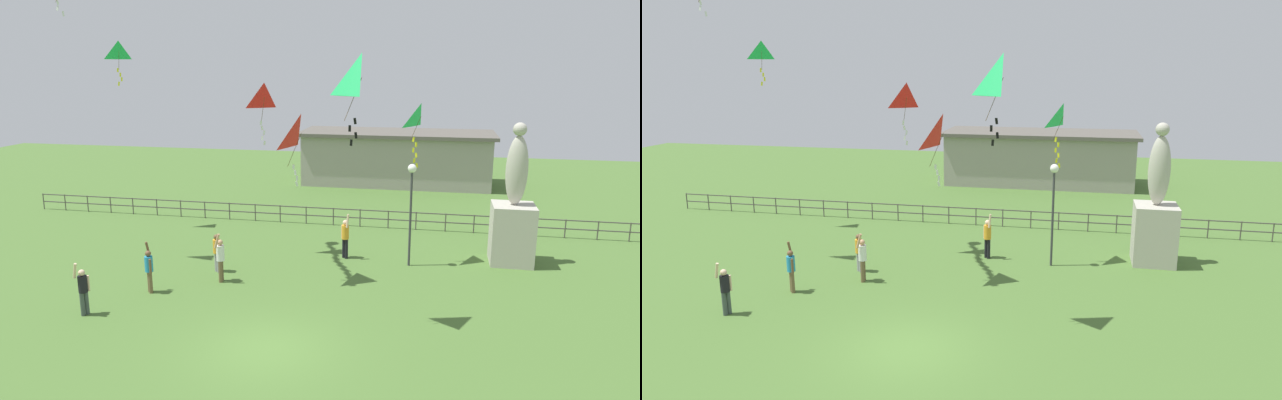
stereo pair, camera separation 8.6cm
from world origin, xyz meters
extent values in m
plane|color=#476B2D|center=(0.00, 0.00, 0.00)|extent=(80.00, 80.00, 0.00)
cube|color=#B2AD9E|center=(8.05, 9.70, 1.28)|extent=(1.77, 1.77, 2.57)
ellipsoid|color=#B2AD9E|center=(8.05, 9.70, 4.04)|extent=(0.90, 0.76, 2.95)
sphere|color=#B2AD9E|center=(8.05, 9.70, 5.77)|extent=(0.56, 0.56, 0.56)
cylinder|color=#38383D|center=(3.77, 8.41, 2.03)|extent=(0.10, 0.10, 4.05)
sphere|color=white|center=(3.77, 8.41, 4.20)|extent=(0.36, 0.36, 0.36)
cylinder|color=black|center=(1.02, 8.77, 0.44)|extent=(0.15, 0.15, 0.88)
cylinder|color=black|center=(0.89, 8.88, 0.44)|extent=(0.15, 0.15, 0.88)
cylinder|color=orange|center=(0.95, 8.82, 1.19)|extent=(0.32, 0.32, 0.62)
sphere|color=beige|center=(0.95, 8.82, 1.63)|extent=(0.24, 0.24, 0.24)
cylinder|color=beige|center=(1.08, 8.64, 1.75)|extent=(0.18, 0.19, 0.60)
cylinder|color=beige|center=(0.79, 8.97, 1.16)|extent=(0.10, 0.10, 0.59)
cylinder|color=#99999E|center=(-4.00, 6.09, 0.41)|extent=(0.14, 0.14, 0.81)
cylinder|color=#99999E|center=(-3.87, 5.99, 0.41)|extent=(0.14, 0.14, 0.81)
cylinder|color=orange|center=(-3.94, 6.04, 1.10)|extent=(0.30, 0.30, 0.57)
sphere|color=brown|center=(-3.94, 6.04, 1.49)|extent=(0.22, 0.22, 0.22)
cylinder|color=brown|center=(-4.09, 6.16, 1.06)|extent=(0.09, 0.09, 0.54)
cylinder|color=brown|center=(-3.78, 5.92, 1.06)|extent=(0.09, 0.09, 0.54)
cylinder|color=#3F4C47|center=(-6.82, 1.05, 0.41)|extent=(0.14, 0.14, 0.83)
cylinder|color=#3F4C47|center=(-6.75, 1.20, 0.41)|extent=(0.14, 0.14, 0.83)
cylinder|color=black|center=(-6.79, 1.13, 1.12)|extent=(0.30, 0.30, 0.58)
sphere|color=beige|center=(-6.79, 1.13, 1.52)|extent=(0.22, 0.22, 0.22)
cylinder|color=beige|center=(-6.92, 0.97, 1.64)|extent=(0.25, 0.19, 0.56)
cylinder|color=beige|center=(-6.70, 1.31, 1.08)|extent=(0.09, 0.09, 0.55)
cylinder|color=brown|center=(-3.37, 4.94, 0.44)|extent=(0.15, 0.15, 0.87)
cylinder|color=brown|center=(-3.38, 5.10, 0.44)|extent=(0.15, 0.15, 0.87)
cylinder|color=white|center=(-3.38, 5.02, 1.18)|extent=(0.32, 0.32, 0.62)
sphere|color=tan|center=(-3.38, 5.02, 1.61)|extent=(0.23, 0.23, 0.23)
cylinder|color=tan|center=(-3.41, 4.80, 1.73)|extent=(0.26, 0.12, 0.59)
cylinder|color=tan|center=(-3.40, 5.23, 1.14)|extent=(0.10, 0.10, 0.58)
cylinder|color=brown|center=(-5.63, 3.49, 0.41)|extent=(0.14, 0.14, 0.83)
cylinder|color=brown|center=(-5.52, 3.37, 0.41)|extent=(0.14, 0.14, 0.83)
cylinder|color=#268CBF|center=(-5.58, 3.43, 1.12)|extent=(0.30, 0.30, 0.59)
sphere|color=brown|center=(-5.58, 3.43, 1.53)|extent=(0.22, 0.22, 0.22)
cylinder|color=brown|center=(-5.68, 3.61, 1.64)|extent=(0.20, 0.19, 0.56)
cylinder|color=brown|center=(-5.44, 3.28, 1.09)|extent=(0.09, 0.09, 0.56)
cube|color=white|center=(-10.37, 6.35, 10.78)|extent=(0.12, 0.04, 0.21)
cube|color=white|center=(-10.39, 6.34, 10.56)|extent=(0.12, 0.03, 0.21)
cube|color=white|center=(-10.21, 6.43, 10.34)|extent=(0.12, 0.01, 0.21)
pyramid|color=red|center=(-0.20, 5.54, 5.89)|extent=(0.89, 1.30, 1.31)
cylinder|color=#4C381E|center=(-0.49, 5.61, 5.24)|extent=(0.60, 0.17, 1.31)
cube|color=white|center=(-0.53, 5.59, 4.59)|extent=(0.09, 0.04, 0.20)
cube|color=white|center=(-0.47, 5.62, 4.37)|extent=(0.10, 0.02, 0.21)
cube|color=white|center=(-0.42, 5.65, 4.15)|extent=(0.08, 0.03, 0.20)
cube|color=white|center=(-0.43, 5.65, 3.93)|extent=(0.12, 0.04, 0.21)
pyramid|color=red|center=(-2.50, 8.47, 7.02)|extent=(1.12, 1.01, 1.10)
cylinder|color=#4C381E|center=(-2.65, 8.69, 6.47)|extent=(0.33, 0.47, 1.10)
cube|color=white|center=(-2.74, 8.65, 5.92)|extent=(0.12, 0.04, 0.21)
cube|color=white|center=(-2.70, 8.67, 5.70)|extent=(0.12, 0.04, 0.21)
cube|color=white|center=(-2.62, 8.71, 5.48)|extent=(0.12, 0.04, 0.21)
cube|color=white|center=(-2.70, 8.67, 5.26)|extent=(0.10, 0.02, 0.21)
cube|color=white|center=(-2.62, 8.71, 5.04)|extent=(0.10, 0.03, 0.21)
pyramid|color=#1EB759|center=(4.04, 8.78, 6.31)|extent=(0.88, 1.24, 0.98)
cylinder|color=#4C381E|center=(3.85, 8.87, 5.82)|extent=(0.40, 0.20, 0.98)
cube|color=yellow|center=(3.76, 8.83, 5.34)|extent=(0.11, 0.04, 0.21)
cube|color=yellow|center=(3.88, 8.88, 5.12)|extent=(0.09, 0.04, 0.20)
cube|color=yellow|center=(3.77, 8.83, 4.90)|extent=(0.09, 0.01, 0.20)
cube|color=yellow|center=(3.89, 8.89, 4.68)|extent=(0.10, 0.03, 0.21)
cube|color=yellow|center=(3.82, 8.86, 4.46)|extent=(0.10, 0.05, 0.20)
cube|color=yellow|center=(3.94, 8.91, 4.24)|extent=(0.10, 0.03, 0.20)
pyramid|color=#1EB759|center=(2.39, 2.68, 7.96)|extent=(1.15, 1.12, 1.28)
cylinder|color=#4C381E|center=(2.18, 2.37, 7.33)|extent=(0.45, 0.65, 1.28)
cube|color=black|center=(2.24, 2.40, 6.66)|extent=(0.10, 0.05, 0.20)
cube|color=black|center=(2.09, 2.33, 6.44)|extent=(0.08, 0.02, 0.20)
cube|color=black|center=(2.28, 2.42, 6.22)|extent=(0.10, 0.01, 0.21)
cube|color=black|center=(2.14, 2.35, 6.00)|extent=(0.09, 0.02, 0.20)
pyramid|color=#1EB759|center=(-10.70, 11.21, 8.99)|extent=(1.06, 0.99, 0.89)
cylinder|color=#4C381E|center=(-10.86, 11.41, 8.55)|extent=(0.34, 0.43, 0.89)
cube|color=yellow|center=(-10.93, 11.37, 8.09)|extent=(0.09, 0.01, 0.20)
cube|color=yellow|center=(-10.84, 11.42, 7.87)|extent=(0.09, 0.05, 0.20)
cube|color=yellow|center=(-10.80, 11.44, 7.65)|extent=(0.09, 0.02, 0.20)
cube|color=yellow|center=(-10.93, 11.38, 7.43)|extent=(0.12, 0.02, 0.21)
cylinder|color=#4C4742|center=(-18.00, 14.00, 0.47)|extent=(0.06, 0.06, 0.95)
cylinder|color=#4C4742|center=(-16.56, 14.00, 0.47)|extent=(0.06, 0.06, 0.95)
cylinder|color=#4C4742|center=(-15.09, 14.00, 0.47)|extent=(0.06, 0.06, 0.95)
cylinder|color=#4C4742|center=(-13.62, 14.00, 0.47)|extent=(0.06, 0.06, 0.95)
cylinder|color=#4C4742|center=(-12.21, 14.00, 0.47)|extent=(0.06, 0.06, 0.95)
cylinder|color=#4C4742|center=(-10.72, 14.00, 0.47)|extent=(0.06, 0.06, 0.95)
cylinder|color=#4C4742|center=(-9.26, 14.00, 0.47)|extent=(0.06, 0.06, 0.95)
cylinder|color=#4C4742|center=(-7.82, 14.00, 0.47)|extent=(0.06, 0.06, 0.95)
cylinder|color=#4C4742|center=(-6.37, 14.00, 0.47)|extent=(0.06, 0.06, 0.95)
cylinder|color=#4C4742|center=(-4.88, 14.00, 0.47)|extent=(0.06, 0.06, 0.95)
cylinder|color=#4C4742|center=(-3.46, 14.00, 0.47)|extent=(0.06, 0.06, 0.95)
cylinder|color=#4C4742|center=(-2.01, 14.00, 0.47)|extent=(0.06, 0.06, 0.95)
cylinder|color=#4C4742|center=(-0.53, 14.00, 0.47)|extent=(0.06, 0.06, 0.95)
cylinder|color=#4C4742|center=(0.91, 14.00, 0.47)|extent=(0.06, 0.06, 0.95)
cylinder|color=#4C4742|center=(2.39, 14.00, 0.47)|extent=(0.06, 0.06, 0.95)
cylinder|color=#4C4742|center=(3.83, 14.00, 0.47)|extent=(0.06, 0.06, 0.95)
cylinder|color=#4C4742|center=(5.32, 14.00, 0.47)|extent=(0.06, 0.06, 0.95)
cylinder|color=#4C4742|center=(6.74, 14.00, 0.47)|extent=(0.06, 0.06, 0.95)
cylinder|color=#4C4742|center=(8.18, 14.00, 0.47)|extent=(0.06, 0.06, 0.95)
cylinder|color=#4C4742|center=(9.67, 14.00, 0.47)|extent=(0.06, 0.06, 0.95)
cylinder|color=#4C4742|center=(11.10, 14.00, 0.47)|extent=(0.06, 0.06, 0.95)
cylinder|color=#4C4742|center=(12.60, 14.00, 0.47)|extent=(0.06, 0.06, 0.95)
cylinder|color=#4C4742|center=(14.05, 14.00, 0.47)|extent=(0.06, 0.06, 0.95)
cube|color=#4C4742|center=(0.00, 14.00, 0.91)|extent=(36.00, 0.05, 0.05)
cube|color=#4C4742|center=(0.00, 14.00, 0.47)|extent=(36.00, 0.05, 0.05)
cube|color=gray|center=(1.88, 26.00, 1.75)|extent=(12.99, 4.82, 3.51)
cube|color=#59544C|center=(1.88, 26.00, 3.63)|extent=(13.59, 5.42, 0.24)
camera|label=1|loc=(4.77, -15.12, 8.31)|focal=32.27mm
camera|label=2|loc=(4.86, -15.10, 8.31)|focal=32.27mm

